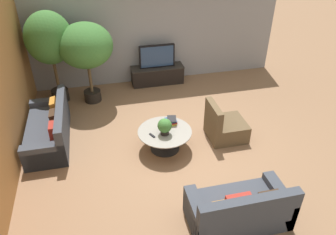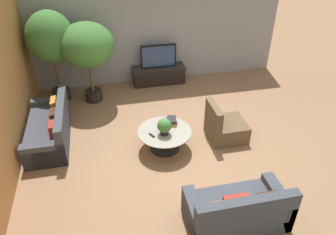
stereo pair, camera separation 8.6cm
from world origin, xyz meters
TOP-DOWN VIEW (x-y plane):
  - ground_plane at (0.00, 0.00)m, footprint 24.00×24.00m
  - back_wall_stone at (0.00, 3.26)m, footprint 7.40×0.12m
  - media_console at (0.17, 2.94)m, footprint 1.49×0.50m
  - television at (0.17, 2.94)m, footprint 0.99×0.13m
  - coffee_table at (-0.29, -0.07)m, footprint 1.12×1.12m
  - couch_by_wall at (-2.65, 0.78)m, footprint 0.84×1.97m
  - couch_near_entry at (0.44, -2.21)m, footprint 1.61×0.84m
  - armchair_wicker at (1.07, 0.03)m, footprint 0.80×0.76m
  - potted_palm_tall at (-2.52, 2.54)m, footprint 1.12×1.12m
  - potted_palm_corner at (-1.70, 2.34)m, footprint 1.32×1.32m
  - potted_plant_tabletop at (-0.32, -0.16)m, footprint 0.29×0.29m
  - book_stack at (-0.10, 0.18)m, footprint 0.26×0.30m
  - remote_black at (-0.58, -0.17)m, footprint 0.11×0.16m

SIDE VIEW (x-z plane):
  - ground_plane at x=0.00m, z-range 0.00..0.00m
  - media_console at x=0.17m, z-range 0.01..0.51m
  - armchair_wicker at x=1.07m, z-range -0.16..0.70m
  - couch_by_wall at x=-2.65m, z-range -0.13..0.71m
  - couch_near_entry at x=0.44m, z-range -0.13..0.71m
  - coffee_table at x=-0.29m, z-range 0.09..0.54m
  - remote_black at x=-0.58m, z-range 0.45..0.47m
  - book_stack at x=-0.10m, z-range 0.45..0.57m
  - potted_plant_tabletop at x=-0.32m, z-range 0.47..0.82m
  - television at x=0.17m, z-range 0.50..1.14m
  - potted_palm_corner at x=-1.70m, z-range 0.45..2.52m
  - back_wall_stone at x=0.00m, z-range 0.00..3.00m
  - potted_palm_tall at x=-2.52m, z-range 0.48..2.82m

